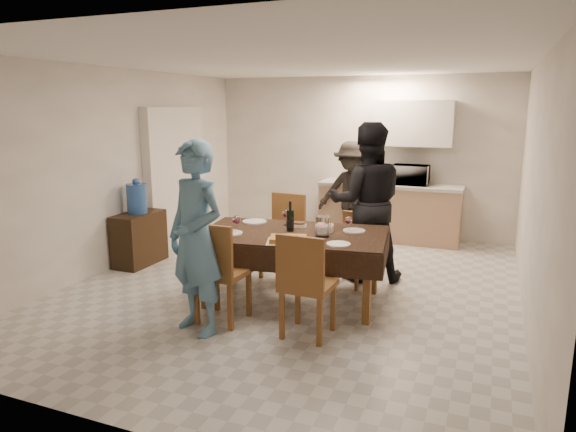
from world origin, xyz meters
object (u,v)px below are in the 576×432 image
object	(u,v)px
water_pitcher	(322,227)
person_near	(196,238)
water_jug	(137,199)
dining_table	(293,236)
microwave	(410,175)
console	(139,239)
person_kitchen	(351,193)
savoury_tart	(288,239)
wine_bottle	(290,216)
person_far	(366,202)

from	to	relation	value
water_pitcher	person_near	xyz separation A→B (m)	(-0.90, -1.00, 0.03)
water_jug	water_pitcher	bearing A→B (deg)	-11.14
dining_table	microwave	bearing A→B (deg)	68.14
water_jug	person_near	xyz separation A→B (m)	(1.88, -1.55, 0.01)
dining_table	console	size ratio (longest dim) A/B	2.79
person_kitchen	savoury_tart	bearing A→B (deg)	-86.89
water_jug	wine_bottle	distance (m)	2.42
wine_bottle	person_near	world-z (taller)	person_near
water_jug	person_kitchen	xyz separation A→B (m)	(2.37, 2.15, -0.11)
microwave	person_kitchen	size ratio (longest dim) A/B	0.35
wine_bottle	person_far	world-z (taller)	person_far
person_near	water_jug	bearing A→B (deg)	159.92
savoury_tart	person_kitchen	xyz separation A→B (m)	(-0.16, 3.03, -0.01)
console	microwave	size ratio (longest dim) A/B	1.38
microwave	person_near	bearing A→B (deg)	72.50
person_near	water_pitcher	bearing A→B (deg)	67.37
water_jug	person_kitchen	bearing A→B (deg)	42.27
water_pitcher	dining_table	bearing A→B (deg)	171.87
water_pitcher	savoury_tart	distance (m)	0.42
microwave	dining_table	bearing A→B (deg)	76.25
savoury_tart	person_kitchen	distance (m)	3.03
dining_table	console	xyz separation A→B (m)	(-2.43, 0.50, -0.39)
person_near	person_far	xyz separation A→B (m)	(1.10, 2.10, 0.05)
water_jug	wine_bottle	bearing A→B (deg)	-10.65
console	person_far	xyz separation A→B (m)	(2.98, 0.55, 0.61)
water_pitcher	savoury_tart	world-z (taller)	water_pitcher
console	person_kitchen	xyz separation A→B (m)	(2.37, 2.15, 0.44)
microwave	wine_bottle	bearing A→B (deg)	75.15
water_pitcher	microwave	world-z (taller)	microwave
microwave	person_far	xyz separation A→B (m)	(-0.21, -2.05, -0.10)
person_far	water_pitcher	bearing A→B (deg)	61.43
water_pitcher	microwave	bearing A→B (deg)	82.61
microwave	person_near	size ratio (longest dim) A/B	0.30
console	savoury_tart	distance (m)	2.72
wine_bottle	savoury_tart	world-z (taller)	wine_bottle
dining_table	savoury_tart	bearing A→B (deg)	-83.37
savoury_tart	person_near	bearing A→B (deg)	-134.13
person_far	microwave	bearing A→B (deg)	-114.07
water_jug	microwave	distance (m)	4.12
wine_bottle	person_near	bearing A→B (deg)	-114.44
dining_table	water_pitcher	size ratio (longest dim) A/B	9.87
wine_bottle	microwave	xyz separation A→B (m)	(0.81, 3.05, 0.12)
console	water_pitcher	world-z (taller)	water_pitcher
dining_table	water_jug	xyz separation A→B (m)	(-2.43, 0.50, 0.16)
console	wine_bottle	distance (m)	2.49
water_jug	microwave	xyz separation A→B (m)	(3.19, 2.60, 0.16)
dining_table	person_kitchen	xyz separation A→B (m)	(-0.06, 2.65, 0.06)
console	person_kitchen	world-z (taller)	person_kitchen
wine_bottle	water_jug	bearing A→B (deg)	169.35
water_jug	person_kitchen	distance (m)	3.20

